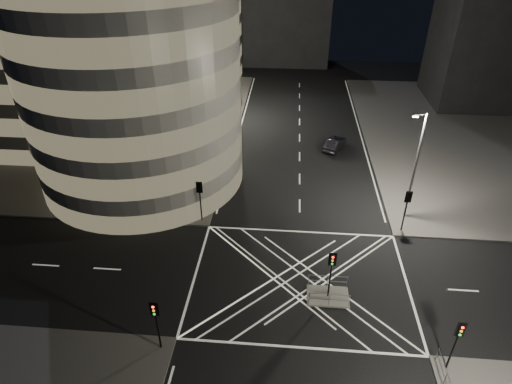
# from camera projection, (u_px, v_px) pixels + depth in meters

# --- Properties ---
(ground) EXTENTS (120.00, 120.00, 0.00)m
(ground) POSITION_uv_depth(u_px,v_px,m) (300.00, 281.00, 32.28)
(ground) COLOR black
(ground) RESTS_ON ground
(sidewalk_far_left) EXTENTS (42.00, 42.00, 0.15)m
(sidewalk_far_left) POSITION_uv_depth(u_px,v_px,m) (81.00, 123.00, 56.94)
(sidewalk_far_left) COLOR #5B5855
(sidewalk_far_left) RESTS_ON ground
(central_island) EXTENTS (3.00, 2.00, 0.15)m
(central_island) POSITION_uv_depth(u_px,v_px,m) (328.00, 296.00, 30.84)
(central_island) COLOR slate
(central_island) RESTS_ON ground
(office_tower_curved) EXTENTS (30.00, 29.00, 27.20)m
(office_tower_curved) POSITION_uv_depth(u_px,v_px,m) (98.00, 42.00, 42.63)
(office_tower_curved) COLOR gray
(office_tower_curved) RESTS_ON sidewalk_far_left
(office_block_rear) EXTENTS (24.00, 16.00, 22.00)m
(office_block_rear) POSITION_uv_depth(u_px,v_px,m) (154.00, 14.00, 63.04)
(office_block_rear) COLOR gray
(office_block_rear) RESTS_ON sidewalk_far_left
(building_right_far) EXTENTS (14.00, 12.00, 15.00)m
(building_right_far) POSITION_uv_depth(u_px,v_px,m) (489.00, 49.00, 59.83)
(building_right_far) COLOR black
(building_right_far) RESTS_ON sidewalk_far_right
(building_far_end) EXTENTS (18.00, 8.00, 18.00)m
(building_far_end) POSITION_uv_depth(u_px,v_px,m) (280.00, 12.00, 76.33)
(building_far_end) COLOR black
(building_far_end) RESTS_ON ground
(tree_a) EXTENTS (4.40, 4.40, 6.59)m
(tree_a) POSITION_uv_depth(u_px,v_px,m) (185.00, 168.00, 38.30)
(tree_a) COLOR black
(tree_a) RESTS_ON sidewalk_far_left
(tree_b) EXTENTS (5.01, 5.01, 8.11)m
(tree_b) POSITION_uv_depth(u_px,v_px,m) (197.00, 128.00, 42.70)
(tree_b) COLOR black
(tree_b) RESTS_ON sidewalk_far_left
(tree_c) EXTENTS (3.87, 3.87, 6.35)m
(tree_c) POSITION_uv_depth(u_px,v_px,m) (209.00, 115.00, 48.33)
(tree_c) COLOR black
(tree_c) RESTS_ON sidewalk_far_left
(tree_d) EXTENTS (5.19, 5.19, 8.01)m
(tree_d) POSITION_uv_depth(u_px,v_px,m) (217.00, 90.00, 52.87)
(tree_d) COLOR black
(tree_d) RESTS_ON sidewalk_far_left
(tree_e) EXTENTS (4.19, 4.19, 6.47)m
(tree_e) POSITION_uv_depth(u_px,v_px,m) (224.00, 82.00, 58.42)
(tree_e) COLOR black
(tree_e) RESTS_ON sidewalk_far_left
(traffic_signal_fl) EXTENTS (0.55, 0.22, 4.00)m
(traffic_signal_fl) POSITION_uv_depth(u_px,v_px,m) (200.00, 194.00, 37.03)
(traffic_signal_fl) COLOR black
(traffic_signal_fl) RESTS_ON sidewalk_far_left
(traffic_signal_nl) EXTENTS (0.55, 0.22, 4.00)m
(traffic_signal_nl) POSITION_uv_depth(u_px,v_px,m) (156.00, 317.00, 25.63)
(traffic_signal_nl) COLOR black
(traffic_signal_nl) RESTS_ON sidewalk_near_left
(traffic_signal_fr) EXTENTS (0.55, 0.22, 4.00)m
(traffic_signal_fr) POSITION_uv_depth(u_px,v_px,m) (407.00, 204.00, 35.78)
(traffic_signal_fr) COLOR black
(traffic_signal_fr) RESTS_ON sidewalk_far_right
(traffic_signal_nr) EXTENTS (0.55, 0.22, 4.00)m
(traffic_signal_nr) POSITION_uv_depth(u_px,v_px,m) (457.00, 337.00, 24.37)
(traffic_signal_nr) COLOR black
(traffic_signal_nr) RESTS_ON sidewalk_near_right
(traffic_signal_island) EXTENTS (0.55, 0.22, 4.00)m
(traffic_signal_island) POSITION_uv_depth(u_px,v_px,m) (331.00, 267.00, 29.30)
(traffic_signal_island) COLOR black
(traffic_signal_island) RESTS_ON central_island
(street_lamp_left_near) EXTENTS (1.25, 0.25, 10.00)m
(street_lamp_left_near) POSITION_uv_depth(u_px,v_px,m) (202.00, 140.00, 40.02)
(street_lamp_left_near) COLOR slate
(street_lamp_left_near) RESTS_ON sidewalk_far_left
(street_lamp_left_far) EXTENTS (1.25, 0.25, 10.00)m
(street_lamp_left_far) POSITION_uv_depth(u_px,v_px,m) (229.00, 79.00, 55.11)
(street_lamp_left_far) COLOR slate
(street_lamp_left_far) RESTS_ON sidewalk_far_left
(street_lamp_right_far) EXTENTS (1.25, 0.25, 10.00)m
(street_lamp_right_far) POSITION_uv_depth(u_px,v_px,m) (415.00, 164.00, 36.16)
(street_lamp_right_far) COLOR slate
(street_lamp_right_far) RESTS_ON sidewalk_far_right
(railing_island_south) EXTENTS (2.80, 0.06, 1.10)m
(railing_island_south) POSITION_uv_depth(u_px,v_px,m) (329.00, 299.00, 29.74)
(railing_island_south) COLOR slate
(railing_island_south) RESTS_ON central_island
(railing_island_north) EXTENTS (2.80, 0.06, 1.10)m
(railing_island_north) POSITION_uv_depth(u_px,v_px,m) (328.00, 281.00, 31.25)
(railing_island_north) COLOR slate
(railing_island_north) RESTS_ON central_island
(sedan) EXTENTS (3.05, 4.45, 1.39)m
(sedan) POSITION_uv_depth(u_px,v_px,m) (335.00, 144.00, 50.28)
(sedan) COLOR black
(sedan) RESTS_ON ground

